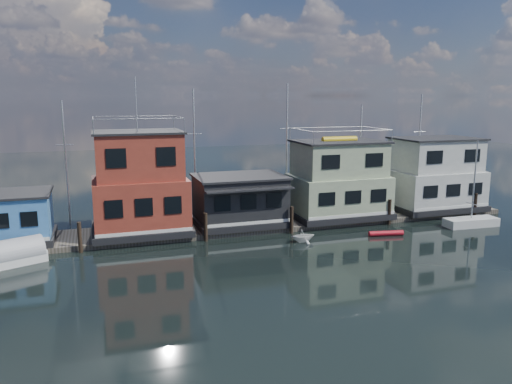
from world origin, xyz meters
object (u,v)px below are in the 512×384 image
object	(u,v)px
houseboat_red	(140,185)
tarp_runabout	(8,255)
houseboat_green	(338,181)
houseboat_white	(434,175)
houseboat_dark	(240,200)
red_kayak	(386,233)
dinghy_white	(303,236)
day_sailer	(471,221)
houseboat_blue	(6,218)

from	to	relation	value
houseboat_red	tarp_runabout	bearing A→B (deg)	-154.91
houseboat_green	houseboat_white	world-z (taller)	houseboat_green
houseboat_dark	houseboat_green	size ratio (longest dim) A/B	0.88
red_kayak	dinghy_white	world-z (taller)	dinghy_white
red_kayak	tarp_runabout	xyz separation A→B (m)	(-27.25, 1.60, 0.48)
houseboat_dark	houseboat_red	bearing A→B (deg)	179.86
houseboat_white	dinghy_white	size ratio (longest dim) A/B	4.39
day_sailer	tarp_runabout	bearing A→B (deg)	-179.22
day_sailer	houseboat_blue	bearing A→B (deg)	174.27
houseboat_blue	houseboat_red	distance (m)	9.69
houseboat_red	day_sailer	size ratio (longest dim) A/B	1.64
houseboat_blue	tarp_runabout	bearing A→B (deg)	-82.16
day_sailer	tarp_runabout	distance (m)	35.73
red_kayak	day_sailer	bearing A→B (deg)	12.70
houseboat_blue	day_sailer	size ratio (longest dim) A/B	0.88
houseboat_dark	day_sailer	world-z (taller)	day_sailer
red_kayak	houseboat_red	bearing A→B (deg)	172.92
houseboat_green	day_sailer	distance (m)	11.62
houseboat_blue	red_kayak	size ratio (longest dim) A/B	2.30
houseboat_dark	houseboat_green	distance (m)	9.07
houseboat_dark	dinghy_white	distance (m)	6.56
red_kayak	houseboat_blue	bearing A→B (deg)	178.69
houseboat_green	tarp_runabout	xyz separation A→B (m)	(-25.92, -4.18, -2.87)
houseboat_white	houseboat_blue	bearing A→B (deg)	-180.00
houseboat_red	red_kayak	bearing A→B (deg)	-17.51
houseboat_dark	houseboat_white	world-z (taller)	houseboat_white
houseboat_red	houseboat_white	size ratio (longest dim) A/B	1.41
houseboat_red	dinghy_white	bearing A→B (deg)	-24.89
houseboat_white	dinghy_white	world-z (taller)	houseboat_white
houseboat_white	red_kayak	bearing A→B (deg)	-146.32
houseboat_red	houseboat_dark	xyz separation A→B (m)	(8.00, -0.02, -1.69)
houseboat_green	day_sailer	world-z (taller)	houseboat_green
houseboat_red	day_sailer	xyz separation A→B (m)	(26.78, -5.45, -3.68)
houseboat_green	houseboat_white	size ratio (longest dim) A/B	1.00
houseboat_red	day_sailer	world-z (taller)	houseboat_red
houseboat_green	day_sailer	xyz separation A→B (m)	(9.78, -5.45, -3.13)
houseboat_dark	houseboat_green	xyz separation A→B (m)	(9.00, 0.02, 1.13)
houseboat_dark	day_sailer	xyz separation A→B (m)	(18.78, -5.43, -1.99)
houseboat_blue	houseboat_white	size ratio (longest dim) A/B	0.76
dinghy_white	houseboat_blue	bearing A→B (deg)	74.99
houseboat_dark	houseboat_green	bearing A→B (deg)	0.12
red_kayak	houseboat_green	bearing A→B (deg)	113.34
tarp_runabout	dinghy_white	bearing A→B (deg)	-26.25
houseboat_blue	day_sailer	distance (m)	36.73
day_sailer	dinghy_white	world-z (taller)	day_sailer
day_sailer	red_kayak	xyz separation A→B (m)	(-8.46, -0.34, -0.22)
houseboat_blue	houseboat_red	world-z (taller)	houseboat_red
houseboat_red	tarp_runabout	xyz separation A→B (m)	(-8.92, -4.18, -3.42)
day_sailer	tarp_runabout	world-z (taller)	day_sailer
houseboat_white	tarp_runabout	xyz separation A→B (m)	(-35.92, -4.18, -2.86)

